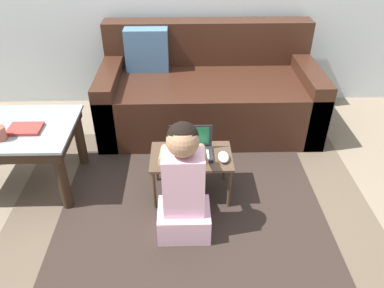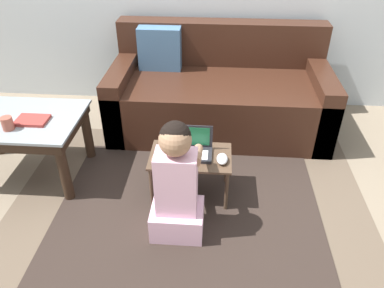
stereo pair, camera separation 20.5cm
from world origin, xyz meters
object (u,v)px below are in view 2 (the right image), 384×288
at_px(laptop_desk, 190,161).
at_px(laptop, 190,150).
at_px(book_on_table, 32,120).
at_px(computer_mouse, 222,159).
at_px(person_seated, 177,185).
at_px(couch, 218,94).
at_px(cup_on_table, 7,123).
at_px(coffee_table, 20,128).

distance_m(laptop_desk, laptop, 0.08).
height_order(laptop_desk, book_on_table, book_on_table).
bearing_deg(computer_mouse, laptop_desk, 167.42).
xyz_separation_m(laptop_desk, person_seated, (-0.05, -0.34, 0.08)).
bearing_deg(laptop, couch, 79.97).
bearing_deg(laptop, computer_mouse, -17.85).
xyz_separation_m(couch, cup_on_table, (-1.34, -0.98, 0.23)).
bearing_deg(laptop, coffee_table, 174.57).
bearing_deg(couch, cup_on_table, -143.85).
xyz_separation_m(couch, laptop, (-0.17, -0.94, 0.06)).
xyz_separation_m(laptop_desk, laptop, (-0.00, 0.02, 0.07)).
distance_m(coffee_table, laptop, 1.20).
distance_m(coffee_table, cup_on_table, 0.19).
xyz_separation_m(cup_on_table, book_on_table, (0.11, 0.10, -0.03)).
relative_size(person_seated, cup_on_table, 8.86).
bearing_deg(coffee_table, laptop, -5.43).
bearing_deg(computer_mouse, book_on_table, 173.81).
xyz_separation_m(couch, coffee_table, (-1.36, -0.83, 0.10)).
xyz_separation_m(coffee_table, book_on_table, (0.13, -0.04, 0.09)).
relative_size(coffee_table, book_on_table, 4.10).
relative_size(couch, coffee_table, 2.12).
distance_m(couch, cup_on_table, 1.67).
bearing_deg(cup_on_table, laptop, 1.65).
xyz_separation_m(laptop_desk, cup_on_table, (-1.17, -0.01, 0.24)).
bearing_deg(laptop, book_on_table, 176.19).
relative_size(laptop_desk, book_on_table, 2.57).
relative_size(coffee_table, cup_on_table, 9.73).
xyz_separation_m(laptop, computer_mouse, (0.21, -0.07, -0.01)).
bearing_deg(coffee_table, cup_on_table, -81.84).
bearing_deg(laptop, laptop_desk, -83.55).
distance_m(couch, computer_mouse, 1.01).
bearing_deg(laptop_desk, couch, 80.32).
xyz_separation_m(couch, person_seated, (-0.22, -1.31, 0.06)).
xyz_separation_m(computer_mouse, book_on_table, (-1.27, 0.14, 0.15)).
height_order(coffee_table, computer_mouse, coffee_table).
relative_size(computer_mouse, cup_on_table, 1.32).
distance_m(computer_mouse, book_on_table, 1.28).
bearing_deg(person_seated, computer_mouse, 49.21).
height_order(couch, laptop, couch).
height_order(coffee_table, book_on_table, book_on_table).
bearing_deg(book_on_table, coffee_table, 161.82).
distance_m(coffee_table, person_seated, 1.24).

